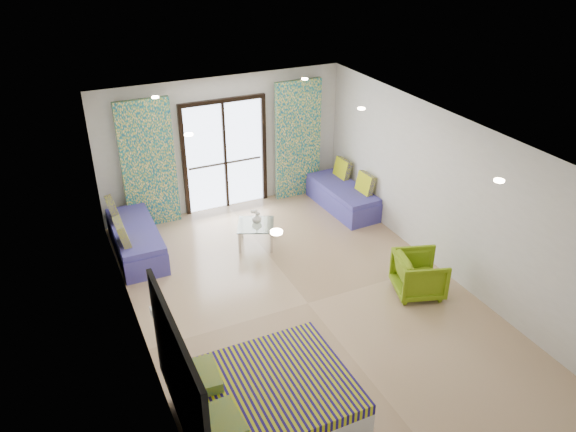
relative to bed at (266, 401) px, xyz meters
name	(u,v)px	position (x,y,z in m)	size (l,w,h in m)	color
floor	(308,303)	(1.48, 1.81, -0.28)	(5.00, 7.50, 0.01)	#957859
ceiling	(311,140)	(1.48, 1.81, 2.42)	(5.00, 7.50, 0.01)	silver
wall_back	(224,144)	(1.48, 5.56, 1.07)	(5.00, 0.01, 2.70)	silver
wall_front	(495,411)	(1.48, -1.94, 1.07)	(5.00, 0.01, 2.70)	silver
wall_left	(136,269)	(-1.02, 1.81, 1.07)	(0.01, 7.50, 2.70)	silver
wall_right	(447,196)	(3.98, 1.81, 1.07)	(0.01, 7.50, 2.70)	silver
balcony_door	(225,149)	(1.48, 5.54, 0.97)	(1.76, 0.08, 2.28)	black
balcony_rail	(225,163)	(1.48, 5.54, 0.67)	(1.52, 0.03, 0.04)	#595451
curtain_left	(149,165)	(-0.07, 5.38, 0.97)	(1.00, 0.10, 2.50)	white
curtain_right	(298,140)	(3.03, 5.38, 0.97)	(1.00, 0.10, 2.50)	white
downlight_a	(276,232)	(0.08, -0.19, 2.39)	(0.12, 0.12, 0.02)	#FFE0B2
downlight_b	(499,181)	(2.88, -0.19, 2.39)	(0.12, 0.12, 0.02)	#FFE0B2
downlight_c	(189,134)	(0.08, 2.81, 2.39)	(0.12, 0.12, 0.02)	#FFE0B2
downlight_d	(361,109)	(2.88, 2.81, 2.39)	(0.12, 0.12, 0.02)	#FFE0B2
downlight_e	(155,97)	(0.08, 4.81, 2.39)	(0.12, 0.12, 0.02)	#FFE0B2
downlight_f	(305,79)	(2.88, 4.81, 2.39)	(0.12, 0.12, 0.02)	#FFE0B2
headboard	(179,378)	(-0.98, 0.00, 0.77)	(0.06, 2.10, 1.50)	black
switch_plate	(151,312)	(-0.99, 1.25, 0.77)	(0.02, 0.10, 0.10)	silver
bed	(266,401)	(0.00, 0.00, 0.00)	(1.97, 1.60, 0.68)	silver
daybed_left	(135,239)	(-0.64, 4.43, 0.01)	(0.76, 1.90, 0.93)	#453F98
daybed_right	(343,196)	(3.59, 4.41, -0.01)	(0.78, 1.83, 0.89)	#453F98
coffee_table	(256,227)	(1.42, 3.80, 0.10)	(0.86, 0.86, 0.75)	silver
vase	(257,218)	(1.46, 3.85, 0.24)	(0.18, 0.19, 0.18)	white
armchair	(419,273)	(3.20, 1.33, 0.09)	(0.73, 0.68, 0.75)	#6F9212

